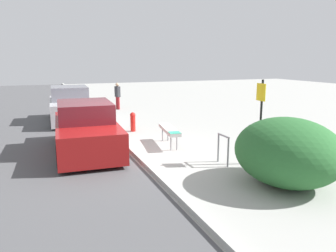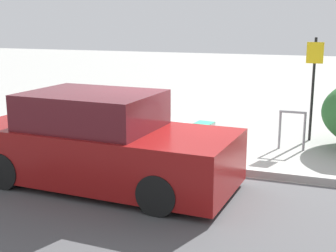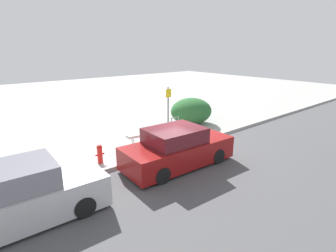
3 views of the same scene
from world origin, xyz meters
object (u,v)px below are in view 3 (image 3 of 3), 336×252
(parked_car_near, at_px, (177,149))
(parked_car_far, at_px, (22,197))
(bike_rack, at_px, (175,123))
(bench, at_px, (145,134))
(fire_hydrant, at_px, (100,153))
(sign_post, at_px, (168,103))

(parked_car_near, bearing_deg, parked_car_far, -177.40)
(parked_car_far, bearing_deg, bike_rack, 24.04)
(bench, xyz_separation_m, fire_hydrant, (-2.55, -0.55, -0.12))
(bench, height_order, parked_car_near, parked_car_near)
(parked_car_far, bearing_deg, fire_hydrant, 35.74)
(bench, relative_size, sign_post, 0.78)
(bench, relative_size, parked_car_near, 0.40)
(fire_hydrant, distance_m, parked_car_far, 3.79)
(bike_rack, xyz_separation_m, sign_post, (0.31, 0.93, 0.88))
(sign_post, xyz_separation_m, parked_car_near, (-3.03, -4.21, -0.70))
(sign_post, bearing_deg, parked_car_far, -153.40)
(bike_rack, bearing_deg, parked_car_far, -157.99)
(sign_post, xyz_separation_m, fire_hydrant, (-5.25, -2.10, -0.98))
(bench, bearing_deg, bike_rack, 22.77)
(parked_car_near, bearing_deg, bike_rack, 52.95)
(bike_rack, bearing_deg, parked_car_near, -129.77)
(sign_post, relative_size, parked_car_far, 0.55)
(bench, distance_m, sign_post, 3.23)
(parked_car_near, relative_size, parked_car_far, 1.07)
(fire_hydrant, bearing_deg, sign_post, 21.85)
(sign_post, height_order, parked_car_far, sign_post)
(bench, distance_m, parked_car_far, 6.28)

